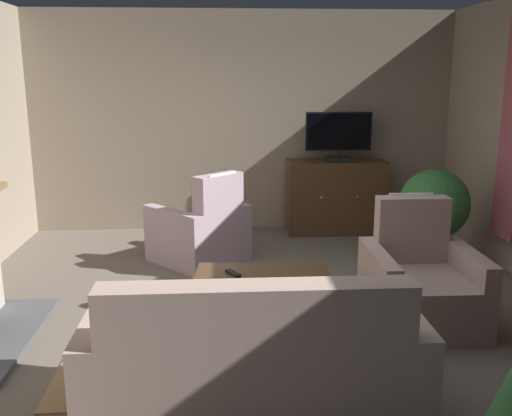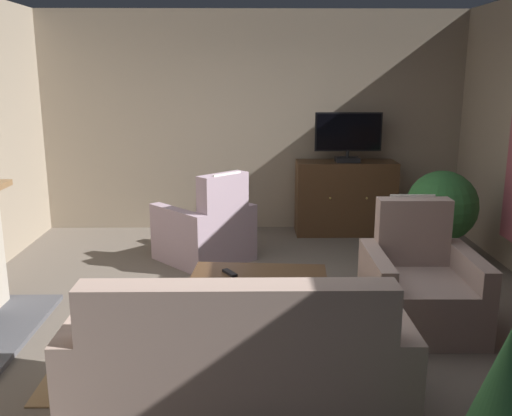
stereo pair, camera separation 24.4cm
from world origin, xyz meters
The scene contains 12 objects.
ground_plane centered at (0.00, 0.00, -0.02)m, with size 6.05×6.41×0.04m, color #665B51.
wall_back centered at (0.00, 2.95, 1.41)m, with size 6.05×0.10×2.82m, color gray.
rug_central centered at (-0.27, -0.53, 0.01)m, with size 2.39×1.61×0.01m, color #8E704C.
tv_cabinet centered at (1.19, 2.60, 0.45)m, with size 1.27×0.49×0.95m.
television centered at (1.19, 2.55, 1.28)m, with size 0.83×0.20×0.62m.
coffee_table centered at (0.03, -0.17, 0.41)m, with size 1.12×0.60×0.46m.
tv_remote centered at (-0.21, -0.19, 0.47)m, with size 0.17×0.05×0.02m, color black.
sofa_floral centered at (-0.11, -1.41, 0.32)m, with size 2.01×0.91×0.96m.
armchair_facing_sofa centered at (1.35, -0.17, 0.32)m, with size 0.89×0.90×1.03m.
armchair_in_far_corner centered at (-0.52, 1.52, 0.33)m, with size 1.20×1.20×1.04m.
potted_plant_leafy_by_curtain centered at (1.99, 1.28, 0.61)m, with size 0.75×0.75×1.05m.
cat centered at (-1.19, 0.15, 0.11)m, with size 0.40×0.59×0.22m.
Camera 1 is at (-0.29, -4.48, 2.04)m, focal length 39.59 mm.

